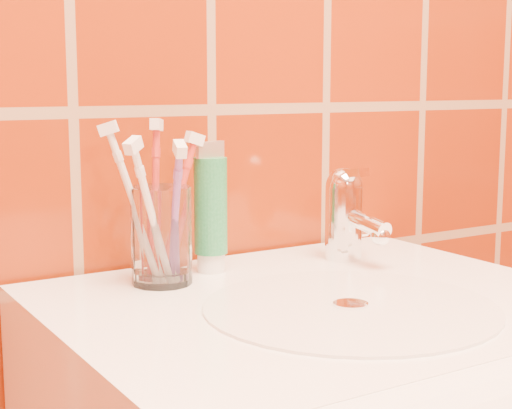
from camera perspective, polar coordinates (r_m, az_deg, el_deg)
glass_tumbler at (r=0.89m, az=-6.90°, el=-2.26°), size 0.07×0.07×0.11m
toothpaste_tube at (r=0.94m, az=-3.31°, el=-0.51°), size 0.04×0.04×0.16m
faucet at (r=1.01m, az=6.57°, el=-0.46°), size 0.05×0.11×0.12m
toothbrush_0 at (r=0.85m, az=-7.58°, el=-0.80°), size 0.15×0.13×0.19m
toothbrush_1 at (r=0.86m, az=-5.93°, el=-0.87°), size 0.07×0.15×0.19m
toothbrush_2 at (r=0.88m, az=-8.78°, el=-0.08°), size 0.13×0.12×0.20m
toothbrush_3 at (r=0.90m, az=-5.81°, el=-0.22°), size 0.09×0.08×0.18m
toothbrush_4 at (r=0.90m, az=-7.33°, el=0.22°), size 0.07×0.08×0.20m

